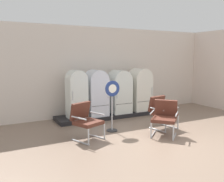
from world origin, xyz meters
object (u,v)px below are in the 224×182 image
refrigerator_3 (140,88)px  armchair_right (162,111)px  armchair_center (165,116)px  sign_stand (112,107)px  refrigerator_2 (119,90)px  refrigerator_0 (77,93)px  refrigerator_1 (96,91)px  armchair_left (86,119)px

refrigerator_3 → armchair_right: refrigerator_3 is taller
armchair_center → sign_stand: 1.49m
refrigerator_2 → armchair_center: (0.01, -2.48, -0.40)m
refrigerator_0 → armchair_right: 2.77m
refrigerator_2 → armchair_center: refrigerator_2 is taller
refrigerator_1 → armchair_right: refrigerator_1 is taller
refrigerator_0 → armchair_left: 1.84m
refrigerator_1 → refrigerator_2: (0.91, -0.00, -0.02)m
refrigerator_1 → armchair_left: refrigerator_1 is taller
armchair_center → sign_stand: size_ratio=0.65×
refrigerator_0 → armchair_right: bearing=-43.1°
armchair_right → sign_stand: (-1.45, 0.43, 0.18)m
refrigerator_3 → sign_stand: size_ratio=1.07×
refrigerator_1 → armchair_left: size_ratio=1.63×
armchair_center → refrigerator_0: bearing=124.0°
sign_stand → refrigerator_3: bearing=37.0°
refrigerator_1 → armchair_right: (1.27, -1.91, -0.42)m
refrigerator_1 → refrigerator_2: 0.91m
refrigerator_3 → sign_stand: bearing=-143.0°
armchair_center → refrigerator_3: bearing=70.7°
refrigerator_0 → sign_stand: bearing=-69.0°
refrigerator_0 → refrigerator_2: size_ratio=1.03×
refrigerator_1 → refrigerator_3: refrigerator_3 is taller
armchair_left → refrigerator_3: bearing=31.6°
armchair_right → armchair_center: (-0.36, -0.57, 0.00)m
sign_stand → refrigerator_2: bearing=54.0°
armchair_left → sign_stand: 1.00m
armchair_left → armchair_right: bearing=-3.0°
refrigerator_1 → armchair_right: bearing=-56.4°
refrigerator_3 → armchair_center: size_ratio=1.63×
refrigerator_2 → sign_stand: (-1.08, -1.48, -0.23)m
refrigerator_1 → armchair_left: 2.15m
refrigerator_0 → armchair_left: refrigerator_0 is taller
armchair_right → refrigerator_0: bearing=136.9°
armchair_right → armchair_left: bearing=177.0°
armchair_right → armchair_center: size_ratio=1.00×
refrigerator_0 → refrigerator_1: refrigerator_0 is taller
refrigerator_0 → refrigerator_1: bearing=3.7°
refrigerator_3 → armchair_left: 3.42m
refrigerator_2 → refrigerator_1: bearing=180.0°
refrigerator_1 → armchair_center: size_ratio=1.63×
armchair_right → sign_stand: 1.52m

